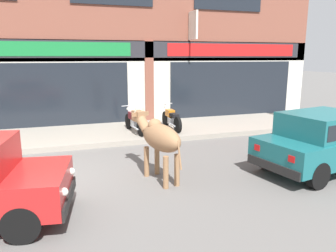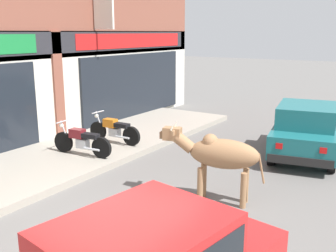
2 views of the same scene
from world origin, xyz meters
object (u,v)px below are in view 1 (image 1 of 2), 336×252
(motorcycle_0, at_px, (134,121))
(cow, at_px, (159,137))
(car_1, at_px, (324,139))
(motorcycle_1, at_px, (171,119))

(motorcycle_0, bearing_deg, cow, -94.90)
(car_1, relative_size, motorcycle_1, 2.10)
(motorcycle_1, bearing_deg, car_1, -65.21)
(motorcycle_0, xyz_separation_m, motorcycle_1, (1.40, 0.08, 0.00))
(cow, distance_m, motorcycle_0, 4.21)
(motorcycle_0, relative_size, motorcycle_1, 1.00)
(motorcycle_0, distance_m, motorcycle_1, 1.40)
(cow, xyz_separation_m, car_1, (4.03, -0.67, -0.19))
(car_1, xyz_separation_m, motorcycle_1, (-2.28, 4.92, -0.26))
(cow, bearing_deg, car_1, -9.50)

